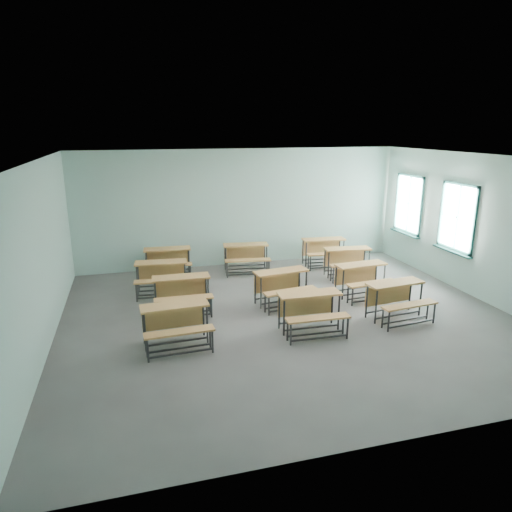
{
  "coord_description": "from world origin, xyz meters",
  "views": [
    {
      "loc": [
        -2.93,
        -8.17,
        3.76
      ],
      "look_at": [
        -0.36,
        1.2,
        1.0
      ],
      "focal_mm": 32.0,
      "sensor_mm": 36.0,
      "label": 1
    }
  ],
  "objects_px": {
    "desk_unit_r0c0": "(176,320)",
    "desk_unit_r3c2": "(325,248)",
    "desk_unit_r1c0": "(182,289)",
    "desk_unit_r3c0": "(168,258)",
    "desk_unit_r1c2": "(363,275)",
    "desk_unit_r0c1": "(311,307)",
    "desk_unit_r1c1": "(283,283)",
    "desk_unit_r2c0": "(161,273)",
    "desk_unit_r0c2": "(398,295)",
    "desk_unit_r3c1": "(246,254)",
    "desk_unit_r2c2": "(348,258)"
  },
  "relations": [
    {
      "from": "desk_unit_r0c0",
      "to": "desk_unit_r3c2",
      "type": "relative_size",
      "value": 0.98
    },
    {
      "from": "desk_unit_r1c0",
      "to": "desk_unit_r3c0",
      "type": "xyz_separation_m",
      "value": [
        -0.09,
        2.42,
        0.0
      ]
    },
    {
      "from": "desk_unit_r1c2",
      "to": "desk_unit_r3c2",
      "type": "distance_m",
      "value": 2.49
    },
    {
      "from": "desk_unit_r0c1",
      "to": "desk_unit_r1c1",
      "type": "height_order",
      "value": "same"
    },
    {
      "from": "desk_unit_r0c0",
      "to": "desk_unit_r2c0",
      "type": "height_order",
      "value": "same"
    },
    {
      "from": "desk_unit_r1c1",
      "to": "desk_unit_r3c0",
      "type": "bearing_deg",
      "value": 123.6
    },
    {
      "from": "desk_unit_r0c2",
      "to": "desk_unit_r1c1",
      "type": "xyz_separation_m",
      "value": [
        -1.97,
        1.35,
        0.0
      ]
    },
    {
      "from": "desk_unit_r0c0",
      "to": "desk_unit_r3c1",
      "type": "distance_m",
      "value": 4.46
    },
    {
      "from": "desk_unit_r0c1",
      "to": "desk_unit_r1c0",
      "type": "xyz_separation_m",
      "value": [
        -2.23,
        1.63,
        0.0
      ]
    },
    {
      "from": "desk_unit_r0c2",
      "to": "desk_unit_r1c0",
      "type": "relative_size",
      "value": 1.05
    },
    {
      "from": "desk_unit_r0c1",
      "to": "desk_unit_r1c2",
      "type": "height_order",
      "value": "same"
    },
    {
      "from": "desk_unit_r0c1",
      "to": "desk_unit_r3c2",
      "type": "height_order",
      "value": "same"
    },
    {
      "from": "desk_unit_r1c0",
      "to": "desk_unit_r3c0",
      "type": "bearing_deg",
      "value": 93.35
    },
    {
      "from": "desk_unit_r3c2",
      "to": "desk_unit_r1c0",
      "type": "bearing_deg",
      "value": -146.5
    },
    {
      "from": "desk_unit_r0c2",
      "to": "desk_unit_r3c2",
      "type": "bearing_deg",
      "value": 82.31
    },
    {
      "from": "desk_unit_r1c0",
      "to": "desk_unit_r0c0",
      "type": "bearing_deg",
      "value": -99.05
    },
    {
      "from": "desk_unit_r1c0",
      "to": "desk_unit_r1c2",
      "type": "relative_size",
      "value": 0.96
    },
    {
      "from": "desk_unit_r1c0",
      "to": "desk_unit_r2c0",
      "type": "relative_size",
      "value": 0.96
    },
    {
      "from": "desk_unit_r0c0",
      "to": "desk_unit_r3c0",
      "type": "xyz_separation_m",
      "value": [
        0.19,
        3.96,
        0.0
      ]
    },
    {
      "from": "desk_unit_r3c2",
      "to": "desk_unit_r2c0",
      "type": "bearing_deg",
      "value": -161.75
    },
    {
      "from": "desk_unit_r0c0",
      "to": "desk_unit_r3c2",
      "type": "height_order",
      "value": "same"
    },
    {
      "from": "desk_unit_r3c1",
      "to": "desk_unit_r1c2",
      "type": "bearing_deg",
      "value": -41.94
    },
    {
      "from": "desk_unit_r0c0",
      "to": "desk_unit_r3c0",
      "type": "bearing_deg",
      "value": 84.4
    },
    {
      "from": "desk_unit_r3c0",
      "to": "desk_unit_r2c2",
      "type": "bearing_deg",
      "value": -11.34
    },
    {
      "from": "desk_unit_r1c0",
      "to": "desk_unit_r2c0",
      "type": "height_order",
      "value": "same"
    },
    {
      "from": "desk_unit_r1c2",
      "to": "desk_unit_r3c0",
      "type": "relative_size",
      "value": 1.01
    },
    {
      "from": "desk_unit_r2c2",
      "to": "desk_unit_r3c1",
      "type": "bearing_deg",
      "value": 161.66
    },
    {
      "from": "desk_unit_r0c0",
      "to": "desk_unit_r3c1",
      "type": "height_order",
      "value": "same"
    },
    {
      "from": "desk_unit_r0c0",
      "to": "desk_unit_r1c0",
      "type": "height_order",
      "value": "same"
    },
    {
      "from": "desk_unit_r0c1",
      "to": "desk_unit_r3c1",
      "type": "relative_size",
      "value": 0.95
    },
    {
      "from": "desk_unit_r2c0",
      "to": "desk_unit_r1c1",
      "type": "bearing_deg",
      "value": -23.65
    },
    {
      "from": "desk_unit_r3c0",
      "to": "desk_unit_r3c1",
      "type": "distance_m",
      "value": 2.06
    },
    {
      "from": "desk_unit_r2c2",
      "to": "desk_unit_r3c1",
      "type": "relative_size",
      "value": 0.99
    },
    {
      "from": "desk_unit_r0c0",
      "to": "desk_unit_r1c1",
      "type": "height_order",
      "value": "same"
    },
    {
      "from": "desk_unit_r1c2",
      "to": "desk_unit_r0c1",
      "type": "bearing_deg",
      "value": -146.84
    },
    {
      "from": "desk_unit_r0c1",
      "to": "desk_unit_r1c0",
      "type": "bearing_deg",
      "value": 145.57
    },
    {
      "from": "desk_unit_r0c2",
      "to": "desk_unit_r1c1",
      "type": "distance_m",
      "value": 2.39
    },
    {
      "from": "desk_unit_r2c0",
      "to": "desk_unit_r3c2",
      "type": "relative_size",
      "value": 1.01
    },
    {
      "from": "desk_unit_r3c0",
      "to": "desk_unit_r3c1",
      "type": "xyz_separation_m",
      "value": [
        2.06,
        -0.11,
        0.0
      ]
    },
    {
      "from": "desk_unit_r0c1",
      "to": "desk_unit_r2c0",
      "type": "relative_size",
      "value": 0.96
    },
    {
      "from": "desk_unit_r0c0",
      "to": "desk_unit_r0c1",
      "type": "relative_size",
      "value": 1.01
    },
    {
      "from": "desk_unit_r3c2",
      "to": "desk_unit_r2c2",
      "type": "bearing_deg",
      "value": -76.32
    },
    {
      "from": "desk_unit_r1c2",
      "to": "desk_unit_r2c2",
      "type": "relative_size",
      "value": 0.99
    },
    {
      "from": "desk_unit_r3c1",
      "to": "desk_unit_r2c0",
      "type": "bearing_deg",
      "value": -147.49
    },
    {
      "from": "desk_unit_r1c0",
      "to": "desk_unit_r1c1",
      "type": "relative_size",
      "value": 0.94
    },
    {
      "from": "desk_unit_r2c0",
      "to": "desk_unit_r2c2",
      "type": "xyz_separation_m",
      "value": [
        4.74,
        -0.03,
        0.0
      ]
    },
    {
      "from": "desk_unit_r1c2",
      "to": "desk_unit_r3c0",
      "type": "xyz_separation_m",
      "value": [
        -4.18,
        2.58,
        0.0
      ]
    },
    {
      "from": "desk_unit_r1c2",
      "to": "desk_unit_r3c0",
      "type": "distance_m",
      "value": 4.92
    },
    {
      "from": "desk_unit_r0c0",
      "to": "desk_unit_r0c1",
      "type": "bearing_deg",
      "value": -4.67
    },
    {
      "from": "desk_unit_r0c2",
      "to": "desk_unit_r3c0",
      "type": "xyz_separation_m",
      "value": [
        -4.23,
        3.94,
        0.0
      ]
    }
  ]
}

